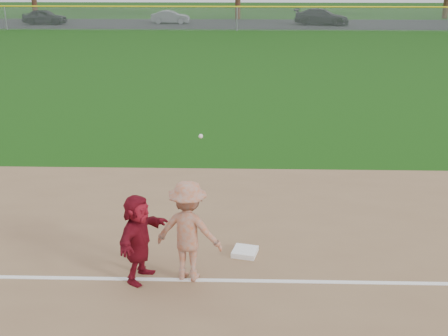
{
  "coord_description": "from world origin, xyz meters",
  "views": [
    {
      "loc": [
        0.31,
        -9.4,
        5.23
      ],
      "look_at": [
        0.0,
        1.5,
        1.3
      ],
      "focal_mm": 45.0,
      "sensor_mm": 36.0,
      "label": 1
    }
  ],
  "objects_px": {
    "first_base": "(245,252)",
    "car_left": "(45,17)",
    "car_mid": "(170,17)",
    "base_runner": "(138,238)",
    "car_right": "(322,17)"
  },
  "relations": [
    {
      "from": "first_base",
      "to": "base_runner",
      "type": "bearing_deg",
      "value": -152.97
    },
    {
      "from": "car_mid",
      "to": "first_base",
      "type": "bearing_deg",
      "value": -170.71
    },
    {
      "from": "first_base",
      "to": "car_left",
      "type": "distance_m",
      "value": 48.65
    },
    {
      "from": "car_left",
      "to": "car_mid",
      "type": "relative_size",
      "value": 1.11
    },
    {
      "from": "car_left",
      "to": "car_mid",
      "type": "xyz_separation_m",
      "value": [
        11.86,
        0.97,
        -0.09
      ]
    },
    {
      "from": "car_left",
      "to": "base_runner",
      "type": "bearing_deg",
      "value": -154.99
    },
    {
      "from": "base_runner",
      "to": "car_left",
      "type": "height_order",
      "value": "base_runner"
    },
    {
      "from": "base_runner",
      "to": "car_mid",
      "type": "bearing_deg",
      "value": 25.56
    },
    {
      "from": "car_left",
      "to": "car_right",
      "type": "distance_m",
      "value": 26.24
    },
    {
      "from": "base_runner",
      "to": "car_right",
      "type": "xyz_separation_m",
      "value": [
        9.34,
        45.97,
        -0.07
      ]
    },
    {
      "from": "first_base",
      "to": "base_runner",
      "type": "xyz_separation_m",
      "value": [
        -1.85,
        -0.95,
        0.75
      ]
    },
    {
      "from": "base_runner",
      "to": "car_right",
      "type": "relative_size",
      "value": 0.31
    },
    {
      "from": "first_base",
      "to": "car_left",
      "type": "relative_size",
      "value": 0.11
    },
    {
      "from": "car_mid",
      "to": "base_runner",
      "type": "bearing_deg",
      "value": -173.11
    },
    {
      "from": "first_base",
      "to": "car_right",
      "type": "xyz_separation_m",
      "value": [
        7.49,
        45.02,
        0.68
      ]
    }
  ]
}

